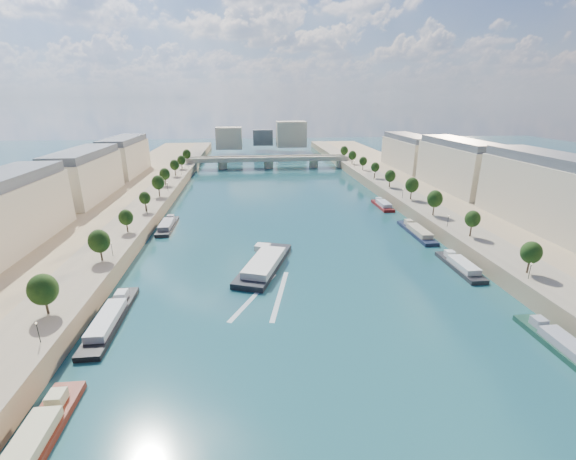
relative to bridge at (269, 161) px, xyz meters
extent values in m
plane|color=#0E343E|center=(0.00, -137.45, -5.08)|extent=(700.00, 700.00, 0.00)
cube|color=#9E8460|center=(-72.00, -137.45, -2.58)|extent=(44.00, 520.00, 5.00)
cube|color=#9E8460|center=(72.00, -137.45, -2.58)|extent=(44.00, 520.00, 5.00)
cube|color=gray|center=(-57.00, -137.45, -0.03)|extent=(14.00, 520.00, 0.10)
cube|color=gray|center=(57.00, -137.45, -0.03)|extent=(14.00, 520.00, 0.10)
cylinder|color=#382B1E|center=(-55.00, -195.45, 1.83)|extent=(0.50, 0.50, 3.82)
ellipsoid|color=black|center=(-55.00, -195.45, 5.42)|extent=(4.80, 4.80, 5.52)
cylinder|color=#382B1E|center=(-55.00, -171.45, 1.83)|extent=(0.50, 0.50, 3.82)
ellipsoid|color=black|center=(-55.00, -171.45, 5.42)|extent=(4.80, 4.80, 5.52)
cylinder|color=#382B1E|center=(-55.00, -147.45, 1.83)|extent=(0.50, 0.50, 3.82)
ellipsoid|color=black|center=(-55.00, -147.45, 5.42)|extent=(4.80, 4.80, 5.52)
cylinder|color=#382B1E|center=(-55.00, -123.45, 1.83)|extent=(0.50, 0.50, 3.82)
ellipsoid|color=black|center=(-55.00, -123.45, 5.42)|extent=(4.80, 4.80, 5.52)
cylinder|color=#382B1E|center=(-55.00, -99.45, 1.83)|extent=(0.50, 0.50, 3.82)
ellipsoid|color=black|center=(-55.00, -99.45, 5.42)|extent=(4.80, 4.80, 5.52)
cylinder|color=#382B1E|center=(-55.00, -75.45, 1.83)|extent=(0.50, 0.50, 3.82)
ellipsoid|color=black|center=(-55.00, -75.45, 5.42)|extent=(4.80, 4.80, 5.52)
cylinder|color=#382B1E|center=(-55.00, -51.45, 1.83)|extent=(0.50, 0.50, 3.82)
ellipsoid|color=black|center=(-55.00, -51.45, 5.42)|extent=(4.80, 4.80, 5.52)
cylinder|color=#382B1E|center=(-55.00, -27.45, 1.83)|extent=(0.50, 0.50, 3.82)
ellipsoid|color=black|center=(-55.00, -27.45, 5.42)|extent=(4.80, 4.80, 5.52)
cylinder|color=#382B1E|center=(-55.00, -3.45, 1.83)|extent=(0.50, 0.50, 3.82)
ellipsoid|color=black|center=(-55.00, -3.45, 5.42)|extent=(4.80, 4.80, 5.52)
cylinder|color=#382B1E|center=(55.00, -187.45, 1.83)|extent=(0.50, 0.50, 3.82)
ellipsoid|color=black|center=(55.00, -187.45, 5.42)|extent=(4.80, 4.80, 5.52)
cylinder|color=#382B1E|center=(55.00, -163.45, 1.83)|extent=(0.50, 0.50, 3.82)
ellipsoid|color=black|center=(55.00, -163.45, 5.42)|extent=(4.80, 4.80, 5.52)
cylinder|color=#382B1E|center=(55.00, -139.45, 1.83)|extent=(0.50, 0.50, 3.82)
ellipsoid|color=black|center=(55.00, -139.45, 5.42)|extent=(4.80, 4.80, 5.52)
cylinder|color=#382B1E|center=(55.00, -115.45, 1.83)|extent=(0.50, 0.50, 3.82)
ellipsoid|color=black|center=(55.00, -115.45, 5.42)|extent=(4.80, 4.80, 5.52)
cylinder|color=#382B1E|center=(55.00, -91.45, 1.83)|extent=(0.50, 0.50, 3.82)
ellipsoid|color=black|center=(55.00, -91.45, 5.42)|extent=(4.80, 4.80, 5.52)
cylinder|color=#382B1E|center=(55.00, -67.45, 1.83)|extent=(0.50, 0.50, 3.82)
ellipsoid|color=black|center=(55.00, -67.45, 5.42)|extent=(4.80, 4.80, 5.52)
cylinder|color=#382B1E|center=(55.00, -43.45, 1.83)|extent=(0.50, 0.50, 3.82)
ellipsoid|color=black|center=(55.00, -43.45, 5.42)|extent=(4.80, 4.80, 5.52)
cylinder|color=#382B1E|center=(55.00, -19.45, 1.83)|extent=(0.50, 0.50, 3.82)
ellipsoid|color=black|center=(55.00, -19.45, 5.42)|extent=(4.80, 4.80, 5.52)
cylinder|color=#382B1E|center=(55.00, 4.55, 1.83)|extent=(0.50, 0.50, 3.82)
ellipsoid|color=black|center=(55.00, 4.55, 5.42)|extent=(4.80, 4.80, 5.52)
cylinder|color=black|center=(-52.50, -207.45, 1.92)|extent=(0.14, 0.14, 4.00)
sphere|color=#FFE5B2|center=(-52.50, -207.45, 4.02)|extent=(0.36, 0.36, 0.36)
cylinder|color=black|center=(-52.50, -167.45, 1.92)|extent=(0.14, 0.14, 4.00)
sphere|color=#FFE5B2|center=(-52.50, -167.45, 4.02)|extent=(0.36, 0.36, 0.36)
cylinder|color=black|center=(-52.50, -127.45, 1.92)|extent=(0.14, 0.14, 4.00)
sphere|color=#FFE5B2|center=(-52.50, -127.45, 4.02)|extent=(0.36, 0.36, 0.36)
cylinder|color=black|center=(-52.50, -87.45, 1.92)|extent=(0.14, 0.14, 4.00)
sphere|color=#FFE5B2|center=(-52.50, -87.45, 4.02)|extent=(0.36, 0.36, 0.36)
cylinder|color=black|center=(-52.50, -47.45, 1.92)|extent=(0.14, 0.14, 4.00)
sphere|color=#FFE5B2|center=(-52.50, -47.45, 4.02)|extent=(0.36, 0.36, 0.36)
cylinder|color=black|center=(52.50, -192.45, 1.92)|extent=(0.14, 0.14, 4.00)
sphere|color=#FFE5B2|center=(52.50, -192.45, 4.02)|extent=(0.36, 0.36, 0.36)
cylinder|color=black|center=(52.50, -152.45, 1.92)|extent=(0.14, 0.14, 4.00)
sphere|color=#FFE5B2|center=(52.50, -152.45, 4.02)|extent=(0.36, 0.36, 0.36)
cylinder|color=black|center=(52.50, -112.45, 1.92)|extent=(0.14, 0.14, 4.00)
sphere|color=#FFE5B2|center=(52.50, -112.45, 4.02)|extent=(0.36, 0.36, 0.36)
cylinder|color=black|center=(52.50, -72.45, 1.92)|extent=(0.14, 0.14, 4.00)
sphere|color=#FFE5B2|center=(52.50, -72.45, 4.02)|extent=(0.36, 0.36, 0.36)
cylinder|color=black|center=(52.50, -32.45, 1.92)|extent=(0.14, 0.14, 4.00)
sphere|color=#FFE5B2|center=(52.50, -32.45, 4.02)|extent=(0.36, 0.36, 0.36)
cube|color=beige|center=(-85.00, -154.45, 9.92)|extent=(16.00, 52.00, 20.00)
cube|color=beige|center=(-85.00, -96.45, 9.92)|extent=(16.00, 52.00, 20.00)
cube|color=#474C54|center=(-85.00, -96.45, 21.52)|extent=(14.72, 50.44, 3.20)
cube|color=beige|center=(-85.00, -38.45, 9.92)|extent=(16.00, 52.00, 20.00)
cube|color=#474C54|center=(-85.00, -38.45, 21.52)|extent=(14.72, 50.44, 3.20)
cube|color=beige|center=(85.00, -154.45, 9.92)|extent=(16.00, 52.00, 20.00)
cube|color=#474C54|center=(85.00, -154.45, 21.52)|extent=(14.72, 50.44, 3.20)
cube|color=beige|center=(85.00, -96.45, 9.92)|extent=(16.00, 52.00, 20.00)
cube|color=#474C54|center=(85.00, -96.45, 21.52)|extent=(14.72, 50.44, 3.20)
cube|color=beige|center=(85.00, -38.45, 9.92)|extent=(16.00, 52.00, 20.00)
cube|color=#474C54|center=(85.00, -38.45, 21.52)|extent=(14.72, 50.44, 3.20)
cube|color=beige|center=(-30.00, 72.55, 8.92)|extent=(22.00, 18.00, 18.00)
cube|color=beige|center=(25.00, 82.55, 10.92)|extent=(26.00, 20.00, 22.00)
cube|color=#474C54|center=(0.00, 97.55, 6.92)|extent=(18.00, 16.00, 14.00)
cube|color=#C1B79E|center=(0.00, 0.00, 1.12)|extent=(112.00, 11.00, 2.20)
cube|color=#C1B79E|center=(0.00, -5.00, 2.62)|extent=(112.00, 0.80, 0.90)
cube|color=#C1B79E|center=(0.00, 5.00, 2.62)|extent=(112.00, 0.80, 0.90)
cylinder|color=#C1B79E|center=(-32.00, 0.00, -2.58)|extent=(6.40, 6.40, 5.00)
cylinder|color=#C1B79E|center=(0.00, 0.00, -2.58)|extent=(6.40, 6.40, 5.00)
cylinder|color=#C1B79E|center=(32.00, 0.00, -2.58)|extent=(6.40, 6.40, 5.00)
cube|color=#C1B79E|center=(-52.00, 0.00, -2.58)|extent=(6.00, 12.00, 5.00)
cube|color=#C1B79E|center=(52.00, 0.00, -2.58)|extent=(6.00, 12.00, 5.00)
cube|color=black|center=(-10.65, -167.77, -4.57)|extent=(18.80, 32.22, 2.22)
cube|color=silver|center=(-10.65, -170.25, -2.47)|extent=(13.64, 21.45, 2.00)
cube|color=silver|center=(-10.65, -158.46, -2.57)|extent=(5.43, 5.00, 1.80)
cube|color=silver|center=(-13.85, -184.77, -5.06)|extent=(12.74, 23.77, 0.04)
cube|color=silver|center=(-7.45, -184.77, -5.06)|extent=(6.87, 25.63, 0.04)
cube|color=#621E11|center=(-45.50, -225.59, -4.78)|extent=(5.00, 23.66, 1.80)
cube|color=#B9B58A|center=(-45.50, -227.48, -3.08)|extent=(4.10, 13.02, 1.60)
cube|color=#B9B58A|center=(-45.50, -218.49, -2.98)|extent=(2.50, 2.84, 1.80)
cube|color=black|center=(-45.50, -193.31, -4.78)|extent=(5.00, 27.85, 1.80)
cube|color=#B6BCC3|center=(-45.50, -195.53, -3.08)|extent=(4.10, 15.32, 1.60)
cube|color=#B6BCC3|center=(-45.50, -184.95, -2.98)|extent=(2.50, 3.34, 1.80)
cube|color=black|center=(-45.50, -128.12, -4.78)|extent=(5.00, 22.54, 1.80)
cube|color=gray|center=(-45.50, -129.93, -3.08)|extent=(4.10, 12.40, 1.60)
cube|color=gray|center=(-45.50, -121.36, -2.98)|extent=(2.50, 2.71, 1.80)
cube|color=#1A4132|center=(45.50, -212.70, -4.78)|extent=(5.00, 22.08, 1.80)
cube|color=#9898A0|center=(45.50, -214.46, -3.08)|extent=(4.10, 12.14, 1.60)
cube|color=#9898A0|center=(45.50, -206.07, -2.98)|extent=(2.50, 2.65, 1.80)
cube|color=#272629|center=(45.50, -174.70, -4.78)|extent=(5.00, 20.86, 1.80)
cube|color=silver|center=(45.50, -176.37, -3.08)|extent=(4.10, 11.48, 1.60)
cube|color=silver|center=(45.50, -168.44, -2.98)|extent=(2.50, 2.50, 1.80)
cube|color=#192139|center=(45.50, -144.75, -4.78)|extent=(5.00, 25.38, 1.80)
cube|color=#C0AF90|center=(45.50, -146.78, -3.08)|extent=(4.10, 13.96, 1.60)
cube|color=#C0AF90|center=(45.50, -137.14, -2.98)|extent=(2.50, 3.05, 1.80)
cube|color=maroon|center=(45.50, -107.98, -4.78)|extent=(5.00, 18.40, 1.80)
cube|color=silver|center=(45.50, -109.45, -3.08)|extent=(4.10, 10.12, 1.60)
cube|color=silver|center=(45.50, -102.46, -2.98)|extent=(2.50, 2.21, 1.80)
camera|label=1|loc=(-14.28, -270.48, 41.60)|focal=24.00mm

